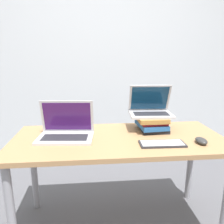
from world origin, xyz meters
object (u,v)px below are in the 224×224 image
(laptop_on_books, at_px, (150,109))
(wireless_keyboard, at_px, (162,144))
(mouse, at_px, (201,141))
(laptop_left, at_px, (66,130))
(book_stack, at_px, (152,123))

(laptop_on_books, distance_m, wireless_keyboard, 0.36)
(wireless_keyboard, xyz_separation_m, mouse, (0.25, -0.00, 0.01))
(laptop_left, height_order, wireless_keyboard, laptop_left)
(wireless_keyboard, height_order, mouse, mouse)
(laptop_left, height_order, book_stack, laptop_left)
(laptop_left, bearing_deg, book_stack, 9.15)
(laptop_left, distance_m, book_stack, 0.63)
(laptop_left, xyz_separation_m, laptop_on_books, (0.62, 0.13, 0.11))
(book_stack, height_order, wireless_keyboard, book_stack)
(mouse, bearing_deg, book_stack, 129.71)
(laptop_left, relative_size, book_stack, 1.43)
(book_stack, distance_m, laptop_on_books, 0.11)
(laptop_left, distance_m, mouse, 0.89)
(wireless_keyboard, bearing_deg, mouse, -0.62)
(book_stack, distance_m, mouse, 0.38)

